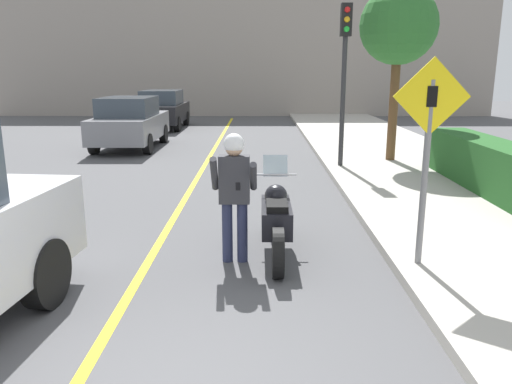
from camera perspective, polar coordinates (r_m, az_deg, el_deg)
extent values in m
cube|color=yellow|center=(9.60, -8.57, -1.55)|extent=(0.12, 36.00, 0.01)
cube|color=gray|center=(29.18, -1.38, 15.03)|extent=(28.00, 1.20, 6.39)
cylinder|color=black|center=(6.20, 2.53, -6.97)|extent=(0.14, 0.63, 0.63)
cylinder|color=black|center=(7.70, 2.11, -2.81)|extent=(0.14, 0.63, 0.63)
cube|color=black|center=(6.87, 2.32, -2.84)|extent=(0.40, 1.09, 0.36)
sphere|color=black|center=(6.95, 2.30, -0.44)|extent=(0.32, 0.32, 0.32)
cube|color=black|center=(6.58, 2.40, -1.62)|extent=(0.28, 0.48, 0.10)
cylinder|color=silver|center=(7.29, 2.22, 2.00)|extent=(0.62, 0.03, 0.03)
cube|color=silver|center=(7.33, 2.21, 3.02)|extent=(0.36, 0.12, 0.31)
cylinder|color=#282D4C|center=(6.68, -3.29, -4.59)|extent=(0.14, 0.14, 0.82)
cylinder|color=#282D4C|center=(6.67, -1.57, -4.60)|extent=(0.14, 0.14, 0.82)
cube|color=#333338|center=(6.49, -2.50, 1.47)|extent=(0.40, 0.22, 0.63)
cylinder|color=#333338|center=(6.39, -4.79, 2.10)|extent=(0.09, 0.38, 0.49)
cylinder|color=#333338|center=(6.35, -0.30, 1.79)|extent=(0.09, 0.44, 0.44)
sphere|color=tan|center=(6.41, -2.54, 5.09)|extent=(0.23, 0.23, 0.23)
sphere|color=white|center=(6.40, -2.54, 5.54)|extent=(0.27, 0.27, 0.27)
cube|color=black|center=(6.22, -2.07, 0.64)|extent=(0.06, 0.05, 0.11)
cylinder|color=black|center=(5.88, -22.90, -8.59)|extent=(0.29, 0.78, 0.76)
cylinder|color=slate|center=(6.38, 18.73, 1.84)|extent=(0.08, 0.08, 2.26)
cube|color=yellow|center=(6.25, 19.45, 10.25)|extent=(0.91, 0.02, 0.91)
cube|color=black|center=(6.24, 19.50, 10.25)|extent=(0.12, 0.01, 0.24)
cylinder|color=#2D2D30|center=(12.81, 9.95, 11.71)|extent=(0.12, 0.12, 3.93)
cube|color=black|center=(12.84, 10.27, 18.79)|extent=(0.26, 0.22, 0.76)
sphere|color=red|center=(12.75, 10.41, 19.82)|extent=(0.14, 0.14, 0.14)
sphere|color=gold|center=(12.73, 10.36, 18.84)|extent=(0.14, 0.14, 0.14)
sphere|color=green|center=(12.71, 10.32, 17.85)|extent=(0.14, 0.14, 0.14)
cube|color=#235623|center=(11.07, 25.58, 2.58)|extent=(0.90, 5.55, 0.97)
cylinder|color=brown|center=(13.99, 15.42, 9.26)|extent=(0.24, 0.24, 2.80)
sphere|color=#2D6B2D|center=(14.01, 15.99, 17.86)|extent=(2.00, 2.00, 2.00)
cylinder|color=black|center=(18.64, -15.56, 6.45)|extent=(0.22, 0.64, 0.64)
cylinder|color=black|center=(18.25, -10.52, 6.58)|extent=(0.22, 0.64, 0.64)
cylinder|color=black|center=(16.17, -18.04, 5.25)|extent=(0.22, 0.64, 0.64)
cylinder|color=black|center=(15.72, -12.29, 5.39)|extent=(0.22, 0.64, 0.64)
cube|color=gray|center=(17.13, -14.13, 7.23)|extent=(1.80, 4.20, 0.76)
cube|color=#38424C|center=(16.91, -14.41, 9.45)|extent=(1.58, 2.18, 0.60)
cylinder|color=black|center=(24.34, -11.89, 8.24)|extent=(0.22, 0.64, 0.64)
cylinder|color=black|center=(24.04, -7.99, 8.33)|extent=(0.22, 0.64, 0.64)
cylinder|color=black|center=(21.81, -13.32, 7.57)|extent=(0.22, 0.64, 0.64)
cylinder|color=black|center=(21.48, -8.99, 7.68)|extent=(0.22, 0.64, 0.64)
cube|color=black|center=(22.87, -10.57, 8.93)|extent=(1.80, 4.20, 0.76)
cube|color=#38424C|center=(22.66, -10.72, 10.60)|extent=(1.58, 2.18, 0.60)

